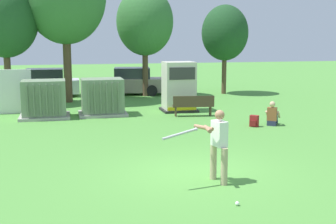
% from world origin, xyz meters
% --- Properties ---
extents(ground_plane, '(96.00, 96.00, 0.00)m').
position_xyz_m(ground_plane, '(0.00, 0.00, 0.00)').
color(ground_plane, '#51933D').
extents(transformer_west, '(2.10, 1.70, 1.62)m').
position_xyz_m(transformer_west, '(-3.98, 9.07, 0.79)').
color(transformer_west, '#9E9B93').
rests_on(transformer_west, ground).
extents(transformer_mid_west, '(2.10, 1.70, 1.62)m').
position_xyz_m(transformer_mid_west, '(-1.50, 9.23, 0.79)').
color(transformer_mid_west, '#9E9B93').
rests_on(transformer_mid_west, ground).
extents(generator_enclosure, '(1.60, 1.40, 2.30)m').
position_xyz_m(generator_enclosure, '(2.08, 9.49, 1.14)').
color(generator_enclosure, '#262626').
rests_on(generator_enclosure, ground).
extents(park_bench, '(1.84, 0.65, 0.92)m').
position_xyz_m(park_bench, '(2.33, 7.92, 0.54)').
color(park_bench, '#4C3828').
rests_on(park_bench, ground).
extents(batter, '(1.61, 0.76, 1.74)m').
position_xyz_m(batter, '(0.32, -0.81, 0.98)').
color(batter, tan).
rests_on(batter, ground).
extents(sports_ball, '(0.09, 0.09, 0.09)m').
position_xyz_m(sports_ball, '(0.24, -2.34, 0.04)').
color(sports_ball, white).
rests_on(sports_ball, ground).
extents(seated_spectator, '(0.69, 0.77, 0.96)m').
position_xyz_m(seated_spectator, '(4.80, 5.33, 0.38)').
color(seated_spectator, '#282D4C').
rests_on(seated_spectator, ground).
extents(backpack, '(0.38, 0.38, 0.44)m').
position_xyz_m(backpack, '(3.98, 5.22, 0.21)').
color(backpack, maroon).
rests_on(backpack, ground).
extents(tree_left, '(3.31, 3.31, 6.33)m').
position_xyz_m(tree_left, '(-5.89, 13.38, 4.34)').
color(tree_left, brown).
rests_on(tree_left, ground).
extents(tree_center_right, '(3.27, 3.27, 6.25)m').
position_xyz_m(tree_center_right, '(1.53, 15.18, 4.29)').
color(tree_center_right, brown).
rests_on(tree_center_right, ground).
extents(tree_right, '(2.80, 2.80, 5.35)m').
position_xyz_m(tree_right, '(6.41, 15.18, 3.67)').
color(tree_right, brown).
rests_on(tree_right, ground).
extents(parked_car_leftmost, '(4.24, 2.00, 1.62)m').
position_xyz_m(parked_car_leftmost, '(-4.31, 16.33, 0.75)').
color(parked_car_leftmost, silver).
rests_on(parked_car_leftmost, ground).
extents(parked_car_left_of_center, '(4.40, 2.37, 1.62)m').
position_xyz_m(parked_car_left_of_center, '(0.78, 16.11, 0.75)').
color(parked_car_left_of_center, gray).
rests_on(parked_car_left_of_center, ground).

